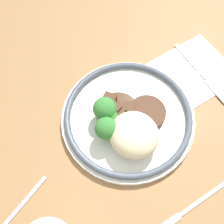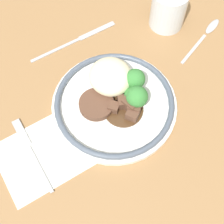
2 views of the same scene
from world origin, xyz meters
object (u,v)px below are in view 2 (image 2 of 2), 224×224
object	(u,v)px
juice_glass	(168,10)
knife	(77,40)
fork	(29,147)
spoon	(208,32)
plate	(116,97)

from	to	relation	value
juice_glass	knife	distance (m)	0.22
fork	spoon	size ratio (longest dim) A/B	1.04
plate	fork	bearing A→B (deg)	173.03
plate	juice_glass	distance (m)	0.25
fork	spoon	distance (m)	0.49
knife	spoon	distance (m)	0.31
fork	knife	distance (m)	0.28
plate	knife	xyz separation A→B (m)	(0.03, 0.19, -0.02)
juice_glass	fork	xyz separation A→B (m)	(-0.43, -0.08, -0.04)
knife	spoon	xyz separation A→B (m)	(0.26, -0.17, 0.00)
juice_glass	spoon	xyz separation A→B (m)	(0.06, -0.08, -0.04)
knife	plate	bearing A→B (deg)	-93.17
fork	knife	world-z (taller)	fork
fork	knife	size ratio (longest dim) A/B	0.77
plate	juice_glass	world-z (taller)	juice_glass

